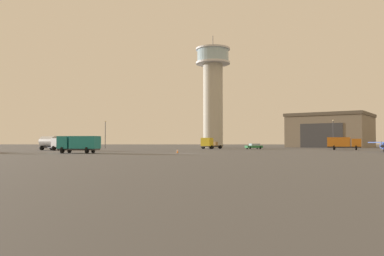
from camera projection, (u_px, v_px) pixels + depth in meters
The scene contains 11 objects.
ground_plane at pixel (184, 154), 58.35m from camera, with size 400.00×400.00×0.00m, color #545456.
control_tower at pixel (213, 89), 118.00m from camera, with size 10.57×10.57×34.78m.
hangar at pixel (331, 131), 126.60m from camera, with size 32.92×32.68×10.97m.
truck_fuel_tanker_silver at pixel (52, 142), 80.77m from camera, with size 7.15×6.17×3.04m.
truck_flatbed_yellow at pixel (210, 144), 95.88m from camera, with size 5.82×7.36×2.80m.
truck_box_orange at pixel (344, 143), 85.25m from camera, with size 7.43×5.04×2.82m.
truck_box_teal at pixel (79, 143), 60.43m from camera, with size 6.61×3.90×2.71m.
car_green at pixel (254, 146), 94.12m from camera, with size 4.47×3.09×1.37m.
light_post_east at pixel (105, 132), 104.22m from camera, with size 0.44×0.44×7.55m.
light_post_north at pixel (333, 131), 106.67m from camera, with size 0.44×0.44×7.99m.
traffic_cone_near_left at pixel (177, 151), 60.54m from camera, with size 0.36×0.36×0.63m.
Camera 1 is at (2.95, -58.40, 1.83)m, focal length 35.73 mm.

